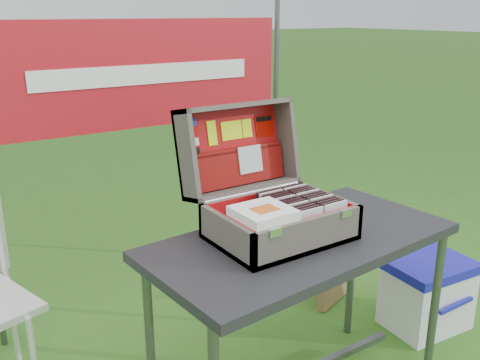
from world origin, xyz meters
TOP-DOWN VIEW (x-y plane):
  - table at (0.12, -0.03)m, footprint 1.27×0.70m
  - table_top at (0.12, -0.03)m, footprint 1.27×0.70m
  - table_leg_fr at (0.67, -0.28)m, footprint 0.04×0.04m
  - table_leg_bl at (-0.44, 0.21)m, footprint 0.04×0.04m
  - table_leg_br at (0.67, 0.21)m, footprint 0.04×0.04m
  - suitcase at (0.04, 0.06)m, footprint 0.51×0.53m
  - suitcase_base_bottom at (0.04, 0.00)m, footprint 0.51×0.37m
  - suitcase_base_wall_front at (0.04, -0.17)m, footprint 0.51×0.02m
  - suitcase_base_wall_back at (0.04, 0.17)m, footprint 0.51×0.02m
  - suitcase_base_wall_left at (-0.21, 0.00)m, footprint 0.02×0.37m
  - suitcase_base_wall_right at (0.28, 0.00)m, footprint 0.02×0.37m
  - suitcase_liner_floor at (0.04, 0.00)m, footprint 0.47×0.33m
  - suitcase_latch_left at (-0.13, -0.18)m, footprint 0.05×0.01m
  - suitcase_latch_right at (0.20, -0.18)m, footprint 0.05×0.01m
  - suitcase_hinge at (0.04, 0.18)m, footprint 0.46×0.02m
  - suitcase_lid_back at (0.04, 0.35)m, footprint 0.51×0.09m
  - suitcase_lid_rim_far at (0.04, 0.32)m, footprint 0.51×0.14m
  - suitcase_lid_rim_near at (0.04, 0.25)m, footprint 0.51×0.14m
  - suitcase_lid_rim_left at (-0.21, 0.29)m, footprint 0.02×0.21m
  - suitcase_lid_rim_right at (0.28, 0.29)m, footprint 0.02×0.21m
  - suitcase_lid_liner at (0.04, 0.33)m, footprint 0.47×0.07m
  - suitcase_liner_wall_front at (0.04, -0.16)m, footprint 0.47×0.01m
  - suitcase_liner_wall_back at (0.04, 0.16)m, footprint 0.47×0.01m
  - suitcase_liner_wall_left at (-0.19, 0.00)m, footprint 0.01×0.33m
  - suitcase_liner_wall_right at (0.27, 0.00)m, footprint 0.01×0.33m
  - suitcase_lid_pocket at (0.04, 0.30)m, footprint 0.45×0.06m
  - suitcase_pocket_edge at (0.04, 0.31)m, footprint 0.44×0.02m
  - suitcase_pocket_cd at (0.09, 0.29)m, footprint 0.11×0.03m
  - lid_sticker_cc_a at (-0.15, 0.35)m, footprint 0.05×0.01m
  - lid_sticker_cc_b at (-0.15, 0.34)m, footprint 0.05×0.01m
  - lid_sticker_cc_c at (-0.15, 0.34)m, footprint 0.05×0.01m
  - lid_sticker_cc_d at (-0.15, 0.33)m, footprint 0.05×0.01m
  - lid_card_neon_tall at (-0.06, 0.34)m, footprint 0.04×0.02m
  - lid_card_neon_main at (0.04, 0.34)m, footprint 0.10×0.02m
  - lid_card_neon_small at (0.12, 0.34)m, footprint 0.05×0.02m
  - lid_sticker_band at (0.21, 0.34)m, footprint 0.09×0.02m
  - lid_sticker_band_bar at (0.21, 0.35)m, footprint 0.08×0.01m
  - cd_left_0 at (0.07, -0.14)m, footprint 0.11×0.01m
  - cd_left_1 at (0.07, -0.12)m, footprint 0.11×0.01m
  - cd_left_2 at (0.07, -0.10)m, footprint 0.11×0.01m
  - cd_left_3 at (0.07, -0.08)m, footprint 0.11×0.01m
  - cd_left_4 at (0.07, -0.06)m, footprint 0.11×0.01m
  - cd_left_5 at (0.07, -0.04)m, footprint 0.11×0.01m
  - cd_left_6 at (0.07, -0.02)m, footprint 0.11×0.01m
  - cd_left_7 at (0.07, 0.00)m, footprint 0.11×0.01m
  - cd_left_8 at (0.07, 0.02)m, footprint 0.11×0.01m
  - cd_left_9 at (0.07, 0.04)m, footprint 0.11×0.01m
  - cd_left_10 at (0.07, 0.06)m, footprint 0.11×0.01m
  - cd_left_11 at (0.07, 0.08)m, footprint 0.11×0.01m
  - cd_left_12 at (0.07, 0.10)m, footprint 0.11×0.01m
  - cd_left_13 at (0.07, 0.12)m, footprint 0.11×0.01m
  - cd_right_0 at (0.19, -0.14)m, footprint 0.11×0.01m
  - cd_right_1 at (0.19, -0.12)m, footprint 0.11×0.01m
  - cd_right_2 at (0.19, -0.10)m, footprint 0.11×0.01m
  - cd_right_3 at (0.19, -0.08)m, footprint 0.11×0.01m
  - cd_right_4 at (0.19, -0.06)m, footprint 0.11×0.01m
  - cd_right_5 at (0.19, -0.04)m, footprint 0.11×0.01m
  - cd_right_6 at (0.19, -0.02)m, footprint 0.11×0.01m
  - cd_right_7 at (0.19, 0.00)m, footprint 0.11×0.01m
  - cd_right_8 at (0.19, 0.02)m, footprint 0.11×0.01m
  - cd_right_9 at (0.19, 0.04)m, footprint 0.11×0.01m
  - cd_right_10 at (0.19, 0.06)m, footprint 0.11×0.01m
  - cd_right_11 at (0.19, 0.08)m, footprint 0.11×0.01m
  - cd_right_12 at (0.19, 0.10)m, footprint 0.11×0.01m
  - cd_right_13 at (0.19, 0.12)m, footprint 0.11×0.01m
  - songbook_0 at (-0.09, -0.07)m, footprint 0.19×0.19m
  - songbook_1 at (-0.09, -0.07)m, footprint 0.19×0.19m
  - songbook_2 at (-0.09, -0.07)m, footprint 0.19×0.19m
  - songbook_3 at (-0.09, -0.07)m, footprint 0.19×0.19m
  - songbook_4 at (-0.09, -0.07)m, footprint 0.19×0.19m
  - songbook_5 at (-0.09, -0.07)m, footprint 0.19×0.19m
  - songbook_6 at (-0.09, -0.07)m, footprint 0.19×0.19m
  - songbook_graphic at (-0.09, -0.08)m, footprint 0.09×0.07m
  - cooler at (1.06, 0.03)m, footprint 0.45×0.36m
  - cooler_body at (1.06, 0.03)m, footprint 0.43×0.34m
  - cooler_lid at (1.06, 0.03)m, footprint 0.45×0.36m
  - cooler_handle at (1.06, -0.14)m, footprint 0.25×0.02m
  - chair_leg_br at (-0.84, 0.80)m, footprint 0.02×0.02m
  - cardboard_box at (0.83, 0.51)m, footprint 0.35×0.22m
  - banner_post_right at (0.85, 1.10)m, footprint 0.03×0.03m
  - banner at (0.00, 1.09)m, footprint 1.60×0.02m
  - banner_text at (0.00, 1.08)m, footprint 1.20×0.00m

SIDE VIEW (x-z plane):
  - cooler_body at x=1.06m, z-range 0.00..0.33m
  - cardboard_box at x=0.83m, z-range 0.00..0.35m
  - cooler at x=1.06m, z-range 0.00..0.38m
  - cooler_handle at x=1.06m, z-range 0.19..0.21m
  - chair_leg_br at x=-0.84m, z-range 0.00..0.50m
  - cooler_lid at x=1.06m, z-range 0.33..0.38m
  - table_leg_fr at x=0.67m, z-range 0.00..0.73m
  - table_leg_bl at x=-0.44m, z-range 0.00..0.73m
  - table_leg_br at x=0.67m, z-range 0.00..0.73m
  - table at x=0.12m, z-range 0.00..0.77m
  - table_top at x=0.12m, z-range 0.73..0.77m
  - suitcase_base_bottom at x=0.04m, z-range 0.77..0.79m
  - suitcase_liner_floor at x=0.04m, z-range 0.79..0.79m
  - suitcase_base_wall_front at x=0.04m, z-range 0.77..0.91m
  - suitcase_base_wall_back at x=0.04m, z-range 0.77..0.91m
  - suitcase_base_wall_left at x=-0.21m, z-range 0.77..0.91m
  - suitcase_base_wall_right at x=0.28m, z-range 0.77..0.91m
  - suitcase_liner_wall_front at x=0.04m, z-range 0.79..0.91m
  - suitcase_liner_wall_back at x=0.04m, z-range 0.79..0.91m
  - suitcase_liner_wall_left at x=-0.19m, z-range 0.79..0.91m
  - suitcase_liner_wall_right at x=0.27m, z-range 0.79..0.91m
  - banner_post_right at x=0.85m, z-range 0.00..1.70m
  - cd_left_0 at x=0.07m, z-range 0.79..0.92m
  - cd_left_1 at x=0.07m, z-range 0.79..0.92m
  - cd_left_2 at x=0.07m, z-range 0.79..0.92m
  - cd_left_3 at x=0.07m, z-range 0.79..0.92m
  - cd_left_4 at x=0.07m, z-range 0.79..0.92m
  - cd_left_5 at x=0.07m, z-range 0.79..0.92m
  - cd_left_6 at x=0.07m, z-range 0.79..0.92m
  - cd_left_7 at x=0.07m, z-range 0.79..0.92m
  - cd_left_8 at x=0.07m, z-range 0.79..0.92m
  - cd_left_9 at x=0.07m, z-range 0.79..0.92m
  - cd_left_10 at x=0.07m, z-range 0.79..0.92m
  - cd_left_11 at x=0.07m, z-range 0.79..0.92m
  - cd_left_12 at x=0.07m, z-range 0.79..0.92m
  - cd_left_13 at x=0.07m, z-range 0.79..0.92m
  - cd_right_0 at x=0.19m, z-range 0.79..0.92m
  - cd_right_1 at x=0.19m, z-range 0.79..0.92m
  - cd_right_2 at x=0.19m, z-range 0.79..0.92m
  - cd_right_3 at x=0.19m, z-range 0.79..0.92m
  - cd_right_4 at x=0.19m, z-range 0.79..0.92m
  - cd_right_5 at x=0.19m, z-range 0.79..0.92m
  - cd_right_6 at x=0.19m, z-range 0.79..0.92m
  - cd_right_7 at x=0.19m, z-range 0.79..0.92m
  - cd_right_8 at x=0.19m, z-range 0.79..0.92m
  - cd_right_9 at x=0.19m, z-range 0.79..0.92m
  - cd_right_10 at x=0.19m, z-range 0.79..0.92m
  - cd_right_11 at x=0.19m, z-range 0.79..0.92m
  - cd_right_12 at x=0.19m, z-range 0.79..0.92m
  - cd_right_13 at x=0.19m, z-range 0.79..0.92m
  - suitcase_latch_left at x=-0.13m, z-range 0.88..0.91m
  - suitcase_latch_right at x=0.20m, z-range 0.88..0.91m
  - suitcase_lid_rim_near at x=0.04m, z-range 0.88..0.92m
  - suitcase_hinge at x=0.04m, z-range 0.90..0.91m
  - songbook_0 at x=-0.09m, z-range 0.91..0.91m
  - songbook_1 at x=-0.09m, z-range 0.91..0.92m
  - songbook_2 at x=-0.09m, z-range 0.92..0.92m
  - songbook_3 at x=-0.09m, z-range 0.92..0.93m
  - songbook_4 at x=-0.09m, z-range 0.93..0.93m
  - songbook_5 at x=-0.09m, z-range 0.93..0.94m
  - songbook_6 at x=-0.09m, z-range 0.94..0.94m
  - songbook_graphic at x=-0.09m, z-range 0.94..0.94m
  - suitcase_lid_pocket at x=0.04m, z-range 0.91..1.06m
  - suitcase at x=0.04m, z-range 0.77..1.25m
  - suitcase_pocket_cd at x=0.09m, z-range 0.96..1.07m
  - suitcase_pocket_edge at x=0.04m, z-range 1.04..1.07m
  - suitcase_lid_back at x=0.04m, z-range 0.88..1.24m
  - suitcase_lid_liner at x=0.04m, z-range 0.90..1.22m
  - lid_sticker_cc_d at x=-0.15m, z-range 1.05..1.09m
  - suitcase_lid_rim_left at x=-0.21m, z-range 0.88..1.26m
  - suitcase_lid_rim_right at x=0.28m, z-range 0.88..1.26m
  - lid_sticker_cc_c at x=-0.15m, z-range 1.09..1.12m
  - lid_card_neon_tall at x=-0.06m, z-range 1.08..1.18m
  - lid_card_neon_main at x=0.04m, z-range 1.10..1.17m
  - lid_card_neon_small at x=0.12m, z-range 1.10..1.17m
  - lid_sticker_band at x=0.21m, z-range 1.09..1.18m
  - lid_sticker_cc_b at x=-0.15m, z-range 1.13..1.16m
  - lid_sticker_band_bar at x=0.21m, z-range 1.15..1.17m
  - lid_sticker_cc_a at x=-0.15m, z-range 1.17..1.20m
  - suitcase_lid_rim_far at x=0.04m, z-range 1.22..1.26m
  - banner at x=0.00m, z-range 1.02..1.58m
  - banner_text at x=0.00m, z-range 1.25..1.35m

